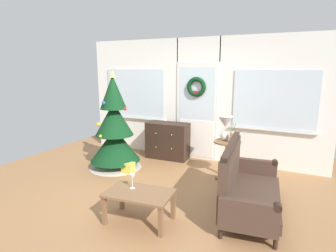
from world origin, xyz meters
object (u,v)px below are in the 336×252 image
(coffee_table, at_px, (139,196))
(side_table, at_px, (227,152))
(flower_vase, at_px, (233,136))
(dresser_cabinet, at_px, (168,141))
(table_lamp, at_px, (225,125))
(wine_glass, at_px, (132,178))
(settee_sofa, at_px, (244,185))
(christmas_tree, at_px, (115,132))
(gift_box, at_px, (128,168))

(coffee_table, bearing_deg, side_table, 72.87)
(flower_vase, height_order, coffee_table, flower_vase)
(dresser_cabinet, height_order, table_lamp, table_lamp)
(side_table, xyz_separation_m, wine_glass, (-0.75, -1.93, 0.07))
(settee_sofa, distance_m, wine_glass, 1.51)
(dresser_cabinet, bearing_deg, christmas_tree, -123.89)
(christmas_tree, height_order, settee_sofa, christmas_tree)
(christmas_tree, xyz_separation_m, flower_vase, (2.20, 0.41, 0.06))
(coffee_table, bearing_deg, christmas_tree, 134.39)
(christmas_tree, bearing_deg, gift_box, -21.06)
(dresser_cabinet, height_order, settee_sofa, settee_sofa)
(settee_sofa, distance_m, gift_box, 2.30)
(side_table, bearing_deg, dresser_cabinet, 160.11)
(christmas_tree, height_order, table_lamp, christmas_tree)
(settee_sofa, xyz_separation_m, coffee_table, (-1.14, -0.85, -0.03))
(flower_vase, height_order, wine_glass, flower_vase)
(settee_sofa, bearing_deg, dresser_cabinet, 139.75)
(coffee_table, xyz_separation_m, wine_glass, (-0.14, 0.06, 0.20))
(coffee_table, bearing_deg, flower_vase, 69.72)
(settee_sofa, distance_m, side_table, 1.26)
(coffee_table, bearing_deg, settee_sofa, 36.71)
(settee_sofa, distance_m, flower_vase, 1.23)
(dresser_cabinet, bearing_deg, gift_box, -103.13)
(table_lamp, relative_size, wine_glass, 2.26)
(christmas_tree, height_order, wine_glass, christmas_tree)
(settee_sofa, bearing_deg, wine_glass, -148.16)
(dresser_cabinet, relative_size, flower_vase, 2.63)
(christmas_tree, relative_size, settee_sofa, 1.13)
(table_lamp, height_order, wine_glass, table_lamp)
(side_table, height_order, wine_glass, side_table)
(flower_vase, height_order, gift_box, flower_vase)
(dresser_cabinet, relative_size, settee_sofa, 0.55)
(wine_glass, bearing_deg, flower_vase, 65.59)
(settee_sofa, height_order, coffee_table, settee_sofa)
(flower_vase, distance_m, gift_box, 2.00)
(coffee_table, height_order, gift_box, coffee_table)
(dresser_cabinet, relative_size, wine_glass, 4.71)
(dresser_cabinet, distance_m, gift_box, 1.21)
(table_lamp, xyz_separation_m, wine_glass, (-0.69, -1.97, -0.40))
(christmas_tree, xyz_separation_m, dresser_cabinet, (0.67, 0.99, -0.33))
(settee_sofa, xyz_separation_m, side_table, (-0.53, 1.14, 0.10))
(flower_vase, distance_m, coffee_table, 2.10)
(side_table, xyz_separation_m, flower_vase, (0.10, -0.06, 0.31))
(christmas_tree, bearing_deg, dresser_cabinet, 56.11)
(flower_vase, bearing_deg, table_lamp, 147.99)
(side_table, bearing_deg, settee_sofa, -65.19)
(settee_sofa, relative_size, gift_box, 8.15)
(settee_sofa, bearing_deg, flower_vase, 111.57)
(christmas_tree, bearing_deg, table_lamp, 14.16)
(side_table, relative_size, table_lamp, 1.51)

